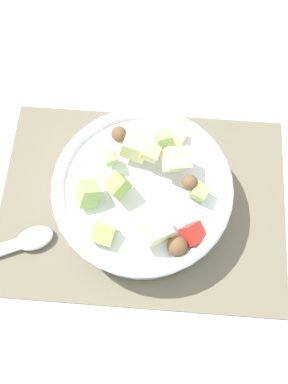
{
  "coord_description": "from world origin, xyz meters",
  "views": [
    {
      "loc": [
        -0.02,
        0.24,
        0.66
      ],
      "look_at": [
        -0.0,
        0.0,
        0.06
      ],
      "focal_mm": 42.25,
      "sensor_mm": 36.0,
      "label": 1
    }
  ],
  "objects": [
    {
      "name": "ground_plane",
      "position": [
        0.0,
        0.0,
        0.0
      ],
      "size": [
        2.4,
        2.4,
        0.0
      ],
      "primitive_type": "plane",
      "color": "silver"
    },
    {
      "name": "placemat",
      "position": [
        0.0,
        0.0,
        0.0
      ],
      "size": [
        0.44,
        0.32,
        0.01
      ],
      "primitive_type": "cube",
      "color": "#756B56",
      "rests_on": "ground_plane"
    },
    {
      "name": "salad_bowl",
      "position": [
        -0.0,
        0.0,
        0.05
      ],
      "size": [
        0.26,
        0.26,
        0.12
      ],
      "color": "white",
      "rests_on": "placemat"
    },
    {
      "name": "serving_spoon",
      "position": [
        0.19,
        0.09,
        0.01
      ],
      "size": [
        0.21,
        0.11,
        0.01
      ],
      "color": "#B7B7BC",
      "rests_on": "placemat"
    }
  ]
}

